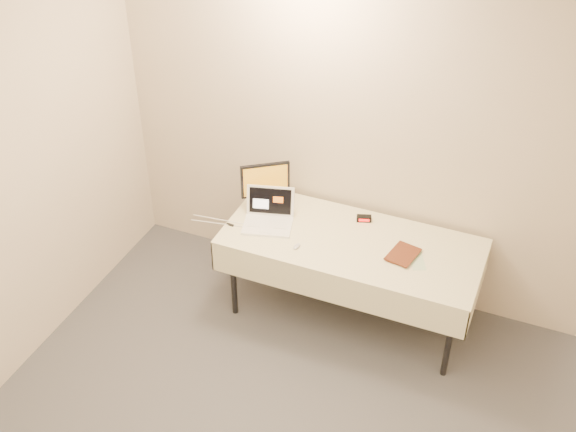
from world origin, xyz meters
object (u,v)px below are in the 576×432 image
at_px(laptop, 269,215).
at_px(monitor, 265,182).
at_px(book, 393,238).
at_px(table, 352,248).

height_order(laptop, monitor, monitor).
relative_size(monitor, book, 1.57).
height_order(table, laptop, laptop).
distance_m(table, book, 0.35).
height_order(table, book, book).
relative_size(laptop, book, 1.74).
xyz_separation_m(table, book, (0.29, -0.01, 0.18)).
relative_size(table, monitor, 4.89).
bearing_deg(laptop, table, -13.12).
bearing_deg(laptop, book, -14.26).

